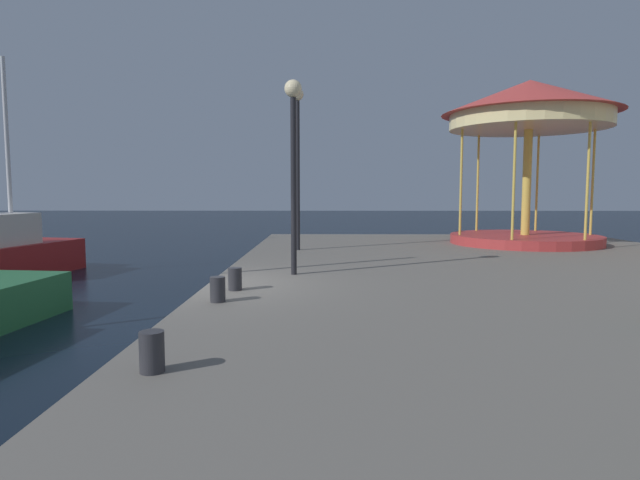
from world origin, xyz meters
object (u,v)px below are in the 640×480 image
object	(u,v)px
lamp_post_mid_promenade	(298,142)
bollard_south	(152,352)
carousel	(529,122)
bollard_north	(218,289)
sailboat_red	(1,255)
bollard_center	(235,279)
lamp_post_near_edge	(293,141)

from	to	relation	value
lamp_post_mid_promenade	bollard_south	bearing A→B (deg)	-94.50
carousel	lamp_post_mid_promenade	world-z (taller)	carousel
carousel	bollard_north	world-z (taller)	carousel
sailboat_red	carousel	size ratio (longest dim) A/B	1.14
bollard_north	bollard_center	bearing A→B (deg)	84.16
lamp_post_near_edge	carousel	bearing A→B (deg)	42.21
bollard_center	bollard_north	xyz separation A→B (m)	(-0.10, -1.00, 0.00)
lamp_post_mid_promenade	carousel	bearing A→B (deg)	14.68
lamp_post_mid_promenade	bollard_center	size ratio (longest dim) A/B	11.82
lamp_post_near_edge	bollard_north	world-z (taller)	lamp_post_near_edge
carousel	lamp_post_near_edge	world-z (taller)	carousel
carousel	lamp_post_mid_promenade	size ratio (longest dim) A/B	1.19
lamp_post_near_edge	lamp_post_mid_promenade	xyz separation A→B (m)	(-0.16, 4.67, 0.42)
sailboat_red	carousel	xyz separation A→B (m)	(15.97, 2.62, 4.07)
sailboat_red	bollard_south	distance (m)	12.64
carousel	bollard_south	size ratio (longest dim) A/B	14.07
sailboat_red	bollard_center	bearing A→B (deg)	-36.77
sailboat_red	bollard_center	xyz separation A→B (m)	(7.74, -5.79, 0.27)
carousel	bollard_center	bearing A→B (deg)	-134.38
carousel	bollard_south	distance (m)	15.62
carousel	sailboat_red	bearing A→B (deg)	-170.67
bollard_south	bollard_north	bearing A→B (deg)	90.56
bollard_north	lamp_post_near_edge	bearing A→B (deg)	69.63
sailboat_red	bollard_north	size ratio (longest dim) A/B	15.97
carousel	bollard_north	size ratio (longest dim) A/B	14.07
lamp_post_near_edge	bollard_center	xyz separation A→B (m)	(-0.93, -1.79, -2.57)
sailboat_red	lamp_post_mid_promenade	bearing A→B (deg)	4.50
bollard_center	carousel	bearing A→B (deg)	45.62
sailboat_red	carousel	bearing A→B (deg)	9.33
bollard_north	bollard_south	xyz separation A→B (m)	(0.03, -3.26, 0.00)
bollard_north	bollard_south	world-z (taller)	same
bollard_center	bollard_north	distance (m)	1.00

